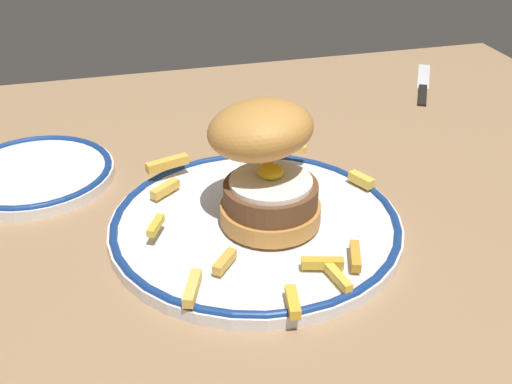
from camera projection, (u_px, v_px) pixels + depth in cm
name	position (u px, v px, depth cm)	size (l,w,h in cm)	color
ground_plane	(233.00, 251.00, 63.18)	(116.41, 97.07, 4.00)	#957250
dinner_plate	(256.00, 225.00, 62.11)	(28.81, 28.81, 1.60)	silver
burger	(265.00, 161.00, 59.13)	(14.26, 14.42, 12.37)	#BD7E3A
fries_pile	(256.00, 219.00, 60.25)	(24.48, 27.10, 2.21)	gold
side_plate	(34.00, 173.00, 71.17)	(17.71, 17.71, 1.60)	silver
knife	(423.00, 86.00, 96.03)	(10.03, 16.48, 0.70)	black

